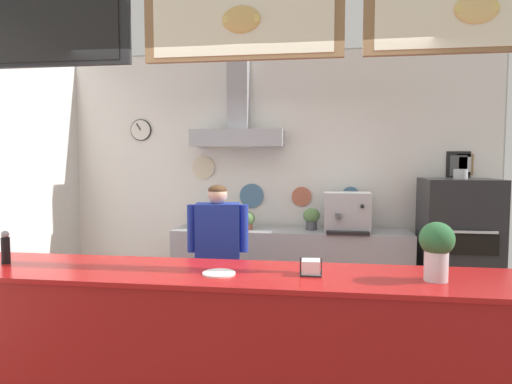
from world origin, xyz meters
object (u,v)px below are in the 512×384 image
Objects in this scene: pizza_oven at (458,250)px; basil_vase at (437,249)px; shop_worker at (218,260)px; condiment_plate at (219,273)px; napkin_holder at (311,268)px; potted_oregano at (199,216)px; espresso_machine at (347,212)px; potted_thyme at (247,220)px; potted_sage at (223,215)px; potted_rosemary at (311,218)px; pepper_grinder at (6,247)px.

basil_vase is at bearing -109.60° from pizza_oven.
shop_worker is (-2.37, -0.97, 0.04)m from pizza_oven.
shop_worker is at bearing 103.43° from condiment_plate.
shop_worker reaches higher than napkin_holder.
potted_oregano is 1.14× the size of condiment_plate.
shop_worker is at bearing -138.64° from espresso_machine.
basil_vase is (1.50, -2.27, 0.17)m from potted_thyme.
potted_sage is (-1.41, 0.03, -0.06)m from espresso_machine.
shop_worker is at bearing -157.73° from pizza_oven.
espresso_machine is at bearing -1.29° from potted_sage.
espresso_machine reaches higher than condiment_plate.
basil_vase is at bearing -71.85° from potted_rosemary.
pepper_grinder reaches higher than potted_sage.
potted_sage is 0.80× the size of basil_vase.
shop_worker is at bearing 43.95° from pepper_grinder.
basil_vase is 1.31m from condiment_plate.
potted_thyme is 2.36m from napkin_holder.
espresso_machine is 2.31m from basil_vase.
potted_sage is 2.49m from pepper_grinder.
basil_vase reaches higher than potted_oregano.
shop_worker is 1.15m from potted_sage.
potted_sage reaches higher than condiment_plate.
espresso_machine reaches higher than potted_rosemary.
potted_sage is 1.36× the size of condiment_plate.
napkin_holder is at bearing -71.11° from potted_thyme.
potted_sage is at bearing 114.90° from napkin_holder.
potted_rosemary is at bearing 173.89° from pizza_oven.
espresso_machine is 1.70m from potted_oregano.
potted_thyme is 0.73m from potted_rosemary.
basil_vase is (1.79, -2.31, 0.12)m from potted_sage.
potted_oregano is at bearing 120.77° from napkin_holder.
potted_rosemary is 3.08m from pepper_grinder.
condiment_plate is at bearing -85.06° from potted_thyme.
pizza_oven reaches higher than potted_thyme.
potted_thyme is 0.82× the size of potted_rosemary.
napkin_holder reaches higher than condiment_plate.
basil_vase is at bearing -0.70° from pepper_grinder.
potted_rosemary is (1.02, 0.03, -0.01)m from potted_sage.
espresso_machine is at bearing -9.57° from potted_rosemary.
shop_worker reaches higher than potted_thyme.
potted_sage is 2.92m from basil_vase.
potted_sage is at bearing 172.39° from potted_thyme.
pizza_oven is 2.56m from shop_worker.
basil_vase is (0.38, -2.27, 0.06)m from espresso_machine.
pepper_grinder is at bearing -149.14° from pizza_oven.
espresso_machine is (-1.15, 0.10, 0.37)m from pizza_oven.
espresso_machine is 2.20× the size of pepper_grinder.
pizza_oven is at bearing -4.93° from espresso_machine.
potted_thyme is 0.58m from potted_oregano.
potted_rosemary is (0.73, 0.07, 0.03)m from potted_thyme.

